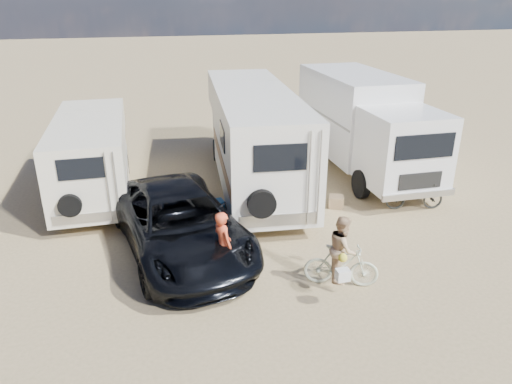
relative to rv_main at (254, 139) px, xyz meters
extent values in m
plane|color=tan|center=(-0.09, -6.78, -1.64)|extent=(140.00, 140.00, 0.00)
imported|color=black|center=(-2.98, -4.25, -0.82)|extent=(3.72, 6.28, 1.64)
imported|color=#C56D00|center=(-2.16, -5.97, -1.20)|extent=(1.79, 1.13, 0.89)
imported|color=beige|center=(0.43, -6.70, -1.13)|extent=(1.75, 1.08, 1.02)
imported|color=#E24E2B|center=(-2.16, -5.97, -0.83)|extent=(0.57, 0.69, 1.63)
imported|color=tan|center=(0.43, -6.70, -0.86)|extent=(0.83, 0.93, 1.56)
imported|color=#252725|center=(4.33, -3.31, -1.17)|extent=(1.87, 0.96, 0.94)
cube|color=#20598C|center=(-1.77, -2.22, -1.42)|extent=(0.60, 0.47, 0.44)
cube|color=#9A7D56|center=(2.04, -2.59, -1.46)|extent=(0.59, 0.59, 0.36)
camera|label=1|loc=(-3.72, -15.39, 4.63)|focal=33.62mm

